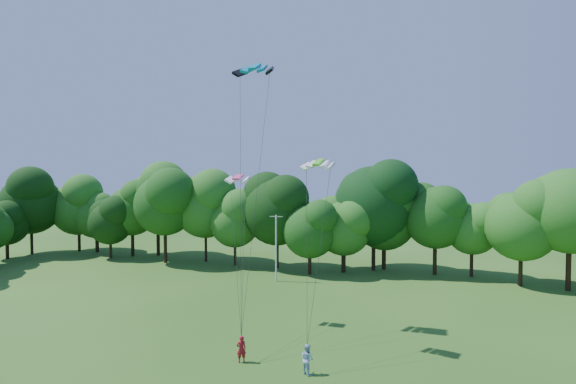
% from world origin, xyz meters
% --- Properties ---
extents(utility_pole, '(1.53, 0.19, 7.62)m').
position_xyz_m(utility_pole, '(-4.22, 28.34, 3.94)').
color(utility_pole, beige).
rests_on(utility_pole, ground).
extents(kite_flyer_left, '(0.76, 0.72, 1.75)m').
position_xyz_m(kite_flyer_left, '(0.95, 6.92, 0.88)').
color(kite_flyer_left, maroon).
rests_on(kite_flyer_left, ground).
extents(kite_flyer_right, '(1.13, 1.06, 1.85)m').
position_xyz_m(kite_flyer_right, '(5.49, 6.61, 0.92)').
color(kite_flyer_right, '#A6C4E6').
rests_on(kite_flyer_right, ground).
extents(kite_teal, '(3.21, 1.42, 0.81)m').
position_xyz_m(kite_teal, '(-1.07, 14.34, 20.90)').
color(kite_teal, '#057E9C').
rests_on(kite_teal, ground).
extents(kite_green, '(2.54, 1.55, 0.55)m').
position_xyz_m(kite_green, '(5.06, 11.01, 13.10)').
color(kite_green, '#51DE21').
rests_on(kite_green, ground).
extents(kite_pink, '(2.03, 1.01, 0.48)m').
position_xyz_m(kite_pink, '(-2.64, 14.45, 12.02)').
color(kite_pink, '#ED4186').
rests_on(kite_pink, ground).
extents(tree_back_west, '(8.10, 8.10, 11.77)m').
position_xyz_m(tree_back_west, '(-29.75, 36.46, 7.35)').
color(tree_back_west, black).
rests_on(tree_back_west, ground).
extents(tree_back_center, '(11.17, 11.17, 16.24)m').
position_xyz_m(tree_back_center, '(5.58, 37.90, 10.14)').
color(tree_back_center, '#332014').
rests_on(tree_back_center, ground).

